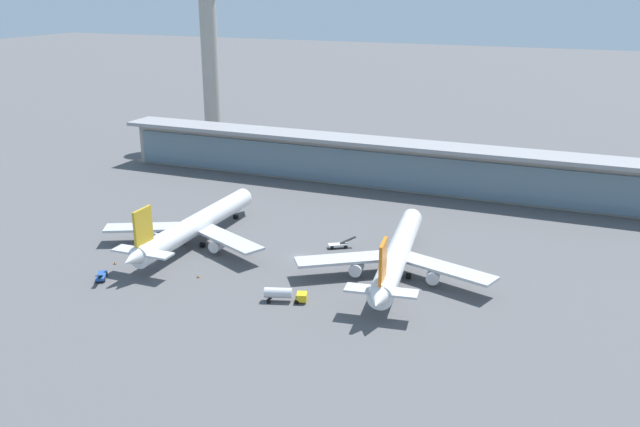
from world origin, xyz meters
The scene contains 10 objects.
ground_plane centered at (0.00, 0.00, 0.00)m, with size 1200.00×1200.00×0.00m, color #515154.
airliner_left_stand centered at (-27.40, -2.29, 4.80)m, with size 44.08×57.18×15.26m.
airliner_centre_stand centered at (24.08, -1.52, 4.80)m, with size 43.63×57.22×15.26m.
service_truck_near_nose_white centered at (6.39, 8.74, 0.81)m, with size 6.44×4.83×2.70m.
service_truck_under_wing_blue centered at (-34.59, -28.86, 0.81)m, with size 4.68×6.52×2.70m.
service_truck_mid_apron_yellow centered at (6.84, -23.44, 1.71)m, with size 8.87×4.89×2.95m.
terminal_building centered at (0.00, 64.10, 7.87)m, with size 183.60×12.80×15.20m.
control_tower centered at (-82.05, 97.35, 40.47)m, with size 12.00×12.00×74.29m.
safety_cone_alpha centered at (-37.46, -20.76, 0.32)m, with size 0.62×0.62×0.70m.
safety_cone_bravo centered at (-15.65, -19.92, 0.32)m, with size 0.62×0.62×0.70m.
Camera 1 is at (62.61, -137.75, 61.27)m, focal length 38.72 mm.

